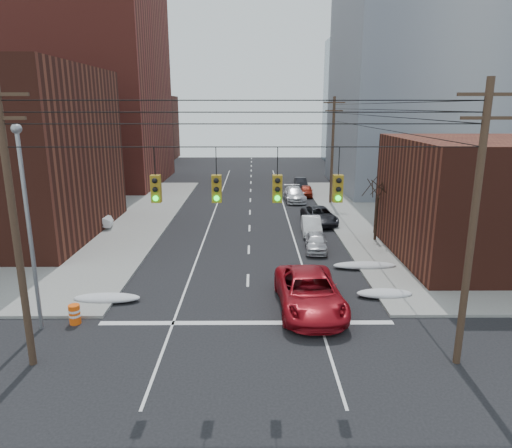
{
  "coord_description": "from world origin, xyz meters",
  "views": [
    {
      "loc": [
        0.33,
        -13.34,
        9.98
      ],
      "look_at": [
        0.49,
        13.77,
        3.0
      ],
      "focal_mm": 32.0,
      "sensor_mm": 36.0,
      "label": 1
    }
  ],
  "objects_px": {
    "lot_car_a": "(83,220)",
    "lot_car_c": "(50,222)",
    "parked_car_b": "(311,226)",
    "parked_car_e": "(306,191)",
    "lot_car_d": "(53,214)",
    "parked_car_a": "(316,242)",
    "parked_car_c": "(319,216)",
    "parked_car_f": "(301,183)",
    "construction_barrel": "(75,314)",
    "parked_car_d": "(294,194)",
    "lot_car_b": "(88,206)",
    "red_pickup": "(309,292)"
  },
  "relations": [
    {
      "from": "parked_car_a",
      "to": "parked_car_c",
      "type": "xyz_separation_m",
      "value": [
        1.33,
        7.81,
        0.08
      ]
    },
    {
      "from": "parked_car_a",
      "to": "parked_car_c",
      "type": "bearing_deg",
      "value": 85.27
    },
    {
      "from": "parked_car_d",
      "to": "parked_car_f",
      "type": "xyz_separation_m",
      "value": [
        1.55,
        8.4,
        -0.13
      ]
    },
    {
      "from": "parked_car_a",
      "to": "parked_car_b",
      "type": "height_order",
      "value": "parked_car_b"
    },
    {
      "from": "parked_car_b",
      "to": "parked_car_d",
      "type": "xyz_separation_m",
      "value": [
        -0.21,
        13.18,
        0.07
      ]
    },
    {
      "from": "parked_car_a",
      "to": "parked_car_c",
      "type": "distance_m",
      "value": 7.92
    },
    {
      "from": "parked_car_f",
      "to": "construction_barrel",
      "type": "relative_size",
      "value": 4.07
    },
    {
      "from": "lot_car_d",
      "to": "construction_barrel",
      "type": "bearing_deg",
      "value": -155.76
    },
    {
      "from": "lot_car_b",
      "to": "lot_car_c",
      "type": "bearing_deg",
      "value": -170.32
    },
    {
      "from": "red_pickup",
      "to": "lot_car_b",
      "type": "bearing_deg",
      "value": 129.35
    },
    {
      "from": "lot_car_a",
      "to": "lot_car_c",
      "type": "relative_size",
      "value": 0.9
    },
    {
      "from": "parked_car_e",
      "to": "lot_car_c",
      "type": "distance_m",
      "value": 27.46
    },
    {
      "from": "parked_car_c",
      "to": "lot_car_d",
      "type": "distance_m",
      "value": 23.38
    },
    {
      "from": "lot_car_a",
      "to": "parked_car_b",
      "type": "bearing_deg",
      "value": -102.64
    },
    {
      "from": "lot_car_d",
      "to": "lot_car_b",
      "type": "bearing_deg",
      "value": -32.63
    },
    {
      "from": "parked_car_d",
      "to": "lot_car_d",
      "type": "bearing_deg",
      "value": -158.4
    },
    {
      "from": "lot_car_d",
      "to": "lot_car_a",
      "type": "bearing_deg",
      "value": -124.99
    },
    {
      "from": "parked_car_a",
      "to": "lot_car_d",
      "type": "relative_size",
      "value": 0.89
    },
    {
      "from": "parked_car_b",
      "to": "lot_car_d",
      "type": "xyz_separation_m",
      "value": [
        -22.26,
        3.41,
        0.19
      ]
    },
    {
      "from": "parked_car_c",
      "to": "parked_car_d",
      "type": "height_order",
      "value": "parked_car_d"
    },
    {
      "from": "red_pickup",
      "to": "lot_car_a",
      "type": "xyz_separation_m",
      "value": [
        -16.9,
        15.28,
        -0.02
      ]
    },
    {
      "from": "parked_car_d",
      "to": "lot_car_a",
      "type": "distance_m",
      "value": 22.15
    },
    {
      "from": "red_pickup",
      "to": "parked_car_c",
      "type": "height_order",
      "value": "red_pickup"
    },
    {
      "from": "parked_car_a",
      "to": "parked_car_e",
      "type": "xyz_separation_m",
      "value": [
        1.6,
        20.49,
        -0.02
      ]
    },
    {
      "from": "red_pickup",
      "to": "construction_barrel",
      "type": "bearing_deg",
      "value": -174.67
    },
    {
      "from": "parked_car_e",
      "to": "lot_car_d",
      "type": "height_order",
      "value": "lot_car_d"
    },
    {
      "from": "parked_car_e",
      "to": "parked_car_f",
      "type": "height_order",
      "value": "parked_car_f"
    },
    {
      "from": "lot_car_b",
      "to": "construction_barrel",
      "type": "bearing_deg",
      "value": -144.98
    },
    {
      "from": "parked_car_f",
      "to": "lot_car_c",
      "type": "bearing_deg",
      "value": -138.6
    },
    {
      "from": "parked_car_d",
      "to": "lot_car_c",
      "type": "xyz_separation_m",
      "value": [
        -20.93,
        -12.85,
        0.13
      ]
    },
    {
      "from": "parked_car_c",
      "to": "parked_car_f",
      "type": "bearing_deg",
      "value": 82.33
    },
    {
      "from": "red_pickup",
      "to": "lot_car_a",
      "type": "bearing_deg",
      "value": 135.63
    },
    {
      "from": "parked_car_a",
      "to": "construction_barrel",
      "type": "height_order",
      "value": "parked_car_a"
    },
    {
      "from": "parked_car_a",
      "to": "lot_car_a",
      "type": "distance_m",
      "value": 19.36
    },
    {
      "from": "parked_car_f",
      "to": "lot_car_c",
      "type": "distance_m",
      "value": 30.95
    },
    {
      "from": "parked_car_b",
      "to": "parked_car_e",
      "type": "relative_size",
      "value": 1.13
    },
    {
      "from": "lot_car_a",
      "to": "parked_car_a",
      "type": "bearing_deg",
      "value": -116.01
    },
    {
      "from": "construction_barrel",
      "to": "parked_car_d",
      "type": "bearing_deg",
      "value": 65.88
    },
    {
      "from": "parked_car_a",
      "to": "parked_car_d",
      "type": "bearing_deg",
      "value": 94.96
    },
    {
      "from": "parked_car_e",
      "to": "lot_car_b",
      "type": "relative_size",
      "value": 0.65
    },
    {
      "from": "parked_car_f",
      "to": "lot_car_a",
      "type": "xyz_separation_m",
      "value": [
        -20.1,
        -20.5,
        0.28
      ]
    },
    {
      "from": "lot_car_a",
      "to": "lot_car_c",
      "type": "bearing_deg",
      "value": 98.22
    },
    {
      "from": "red_pickup",
      "to": "parked_car_b",
      "type": "bearing_deg",
      "value": 80.29
    },
    {
      "from": "parked_car_d",
      "to": "lot_car_b",
      "type": "xyz_separation_m",
      "value": [
        -20.11,
        -6.59,
        0.18
      ]
    },
    {
      "from": "lot_car_b",
      "to": "parked_car_d",
      "type": "bearing_deg",
      "value": -54.69
    },
    {
      "from": "parked_car_e",
      "to": "construction_barrel",
      "type": "height_order",
      "value": "parked_car_e"
    },
    {
      "from": "parked_car_f",
      "to": "lot_car_a",
      "type": "height_order",
      "value": "lot_car_a"
    },
    {
      "from": "parked_car_d",
      "to": "parked_car_e",
      "type": "distance_m",
      "value": 3.27
    },
    {
      "from": "construction_barrel",
      "to": "parked_car_f",
      "type": "bearing_deg",
      "value": 68.77
    },
    {
      "from": "parked_car_a",
      "to": "lot_car_d",
      "type": "height_order",
      "value": "lot_car_d"
    }
  ]
}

